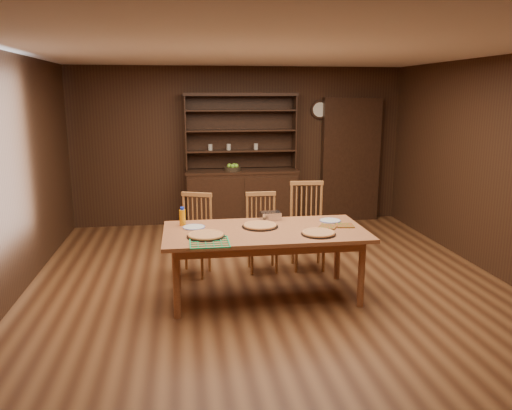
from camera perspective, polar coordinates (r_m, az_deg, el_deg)
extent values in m
plane|color=brown|center=(5.80, 1.63, -9.28)|extent=(6.00, 6.00, 0.00)
plane|color=white|center=(5.40, 1.81, 17.28)|extent=(6.00, 6.00, 0.00)
plane|color=#331F10|center=(8.39, -1.89, 6.71)|extent=(5.50, 0.00, 5.50)
plane|color=#331F10|center=(2.63, 13.29, -6.82)|extent=(5.50, 0.00, 5.50)
plane|color=#331F10|center=(5.66, -26.90, 2.51)|extent=(0.00, 6.00, 6.00)
plane|color=#331F10|center=(6.51, 26.33, 3.71)|extent=(0.00, 6.00, 6.00)
cube|color=black|center=(8.27, -1.64, 0.66)|extent=(1.80, 0.50, 0.90)
cube|color=black|center=(8.19, -1.66, 3.88)|extent=(1.84, 0.52, 0.04)
cube|color=black|center=(8.34, -1.88, 8.40)|extent=(1.80, 0.02, 1.20)
cube|color=black|center=(8.14, -8.05, 8.18)|extent=(0.02, 0.32, 1.20)
cube|color=black|center=(8.34, 4.39, 8.37)|extent=(0.02, 0.32, 1.20)
cube|color=black|center=(8.17, -1.78, 12.52)|extent=(1.84, 0.34, 0.05)
cylinder|color=#A59E8C|center=(8.17, -5.25, 6.59)|extent=(0.07, 0.07, 0.10)
cylinder|color=#A59E8C|center=(8.19, -3.14, 6.64)|extent=(0.07, 0.07, 0.10)
cube|color=black|center=(8.75, 10.72, 5.09)|extent=(1.00, 0.18, 2.10)
cylinder|color=black|center=(8.57, 7.28, 10.76)|extent=(0.30, 0.04, 0.30)
cylinder|color=white|center=(8.55, 7.32, 10.76)|extent=(0.24, 0.01, 0.24)
cube|color=#A8633A|center=(5.29, 1.03, -3.07)|extent=(2.13, 1.07, 0.04)
cylinder|color=#A8633A|center=(4.96, -9.09, -8.88)|extent=(0.07, 0.07, 0.71)
cylinder|color=#A8633A|center=(5.72, -9.01, -5.93)|extent=(0.07, 0.07, 0.71)
cylinder|color=#A8633A|center=(5.27, 11.95, -7.71)|extent=(0.07, 0.07, 0.71)
cylinder|color=#A8633A|center=(5.99, 9.29, -5.10)|extent=(0.07, 0.07, 0.71)
cube|color=#BC7F40|center=(6.08, -7.17, -4.18)|extent=(0.52, 0.51, 0.04)
cylinder|color=#BC7F40|center=(6.07, -8.95, -6.41)|extent=(0.03, 0.03, 0.39)
cylinder|color=#BC7F40|center=(6.33, -7.99, -5.60)|extent=(0.03, 0.03, 0.39)
cylinder|color=#BC7F40|center=(5.97, -6.18, -6.67)|extent=(0.03, 0.03, 0.39)
cylinder|color=#BC7F40|center=(6.23, -5.32, -5.82)|extent=(0.03, 0.03, 0.39)
cube|color=#BC7F40|center=(6.10, -6.79, 1.20)|extent=(0.37, 0.17, 0.05)
cube|color=#BC7F40|center=(6.17, 0.76, -3.92)|extent=(0.40, 0.38, 0.04)
cylinder|color=#BC7F40|center=(6.08, -0.46, -6.27)|extent=(0.03, 0.03, 0.39)
cylinder|color=#BC7F40|center=(6.35, -0.80, -5.45)|extent=(0.03, 0.03, 0.39)
cylinder|color=#BC7F40|center=(6.12, 2.36, -6.14)|extent=(0.03, 0.03, 0.39)
cylinder|color=#BC7F40|center=(6.39, 1.91, -5.33)|extent=(0.03, 0.03, 0.39)
cube|color=#BC7F40|center=(6.19, 0.55, 1.29)|extent=(0.38, 0.04, 0.05)
cube|color=#BC7F40|center=(6.28, 5.98, -3.19)|extent=(0.48, 0.46, 0.04)
cylinder|color=#BC7F40|center=(6.18, 4.62, -5.75)|extent=(0.04, 0.04, 0.44)
cylinder|color=#BC7F40|center=(6.48, 4.21, -4.87)|extent=(0.04, 0.04, 0.44)
cylinder|color=#BC7F40|center=(6.24, 7.72, -5.65)|extent=(0.04, 0.04, 0.44)
cylinder|color=#BC7F40|center=(6.53, 7.16, -4.79)|extent=(0.04, 0.04, 0.44)
cube|color=#BC7F40|center=(6.32, 5.83, 2.51)|extent=(0.43, 0.07, 0.05)
cylinder|color=black|center=(5.06, -5.75, -3.59)|extent=(0.39, 0.39, 0.01)
cylinder|color=tan|center=(5.05, -5.76, -3.42)|extent=(0.36, 0.36, 0.02)
torus|color=#D0844A|center=(5.05, -5.76, -3.42)|extent=(0.36, 0.36, 0.03)
cylinder|color=black|center=(5.15, 7.16, -3.33)|extent=(0.36, 0.36, 0.01)
cylinder|color=tan|center=(5.14, 7.16, -3.17)|extent=(0.33, 0.33, 0.02)
torus|color=#D0844A|center=(5.14, 7.16, -3.17)|extent=(0.34, 0.34, 0.03)
cylinder|color=black|center=(5.39, 0.46, -2.49)|extent=(0.39, 0.39, 0.01)
cylinder|color=tan|center=(5.39, 0.47, -2.33)|extent=(0.35, 0.35, 0.02)
torus|color=#D0844A|center=(5.39, 0.47, -2.33)|extent=(0.36, 0.36, 0.03)
cylinder|color=beige|center=(5.40, -7.11, -2.54)|extent=(0.24, 0.24, 0.01)
torus|color=#3641A3|center=(5.40, -7.11, -2.51)|extent=(0.24, 0.24, 0.01)
cylinder|color=beige|center=(5.70, 8.47, -1.78)|extent=(0.24, 0.24, 0.01)
torus|color=#3641A3|center=(5.70, 8.47, -1.76)|extent=(0.24, 0.24, 0.01)
cube|color=white|center=(5.71, 1.66, -1.24)|extent=(0.24, 0.18, 0.09)
cylinder|color=orange|center=(5.51, -8.40, -1.43)|extent=(0.07, 0.07, 0.17)
cylinder|color=#162CB6|center=(5.48, -8.44, -0.39)|extent=(0.04, 0.04, 0.03)
cube|color=#B11414|center=(5.52, 10.11, -2.31)|extent=(0.21, 0.21, 0.01)
cube|color=#B11414|center=(5.44, 8.22, -2.46)|extent=(0.25, 0.25, 0.01)
cylinder|color=black|center=(8.11, -2.71, 4.15)|extent=(0.28, 0.28, 0.06)
sphere|color=#8AC233|center=(8.10, -3.07, 4.49)|extent=(0.08, 0.08, 0.08)
sphere|color=#8AC233|center=(8.14, -2.53, 4.53)|extent=(0.08, 0.08, 0.08)
sphere|color=#8AC233|center=(8.06, -2.68, 4.45)|extent=(0.08, 0.08, 0.08)
sphere|color=#8AC233|center=(8.09, -2.28, 4.49)|extent=(0.08, 0.08, 0.08)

